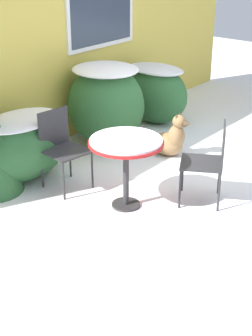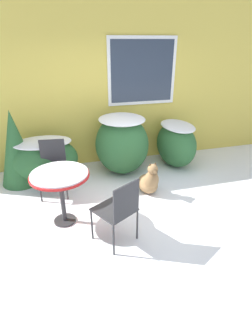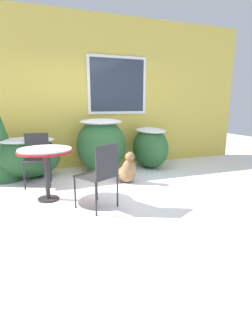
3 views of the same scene
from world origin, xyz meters
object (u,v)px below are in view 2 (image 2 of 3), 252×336
patio_table (60,180)px  dog (149,182)px  patio_chair_near_table (53,165)px  patio_chair_far_side (119,209)px

patio_table → dog: size_ratio=1.26×
patio_chair_near_table → dog: 1.63m
patio_chair_far_side → dog: patio_chair_far_side is taller
patio_table → patio_chair_near_table: size_ratio=0.88×
patio_table → patio_chair_far_side: (0.65, -0.63, -0.17)m
patio_chair_near_table → patio_table: bearing=-77.3°
patio_table → dog: patio_table is taller
patio_table → dog: (1.44, 0.42, -0.47)m
patio_table → patio_chair_far_side: bearing=-43.8°
patio_chair_far_side → patio_table: bearing=-73.5°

